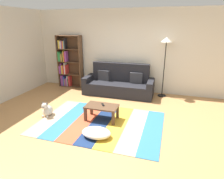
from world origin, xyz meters
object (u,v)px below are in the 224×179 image
object	(u,v)px
coffee_table	(102,108)
dog	(47,110)
standing_lamp	(166,48)
bookshelf	(67,63)
couch	(119,84)
pouf	(96,133)
tv_remote	(103,105)

from	to	relation	value
coffee_table	dog	world-z (taller)	dog
standing_lamp	dog	bearing A→B (deg)	-138.94
coffee_table	standing_lamp	size ratio (longest dim) A/B	0.42
bookshelf	coffee_table	size ratio (longest dim) A/B	2.40
couch	pouf	xyz separation A→B (m)	(0.25, -2.67, -0.24)
dog	tv_remote	bearing A→B (deg)	10.30
tv_remote	standing_lamp	bearing A→B (deg)	25.55
dog	coffee_table	bearing A→B (deg)	8.75
coffee_table	tv_remote	distance (m)	0.09
tv_remote	pouf	bearing A→B (deg)	-112.98
bookshelf	standing_lamp	bearing A→B (deg)	-1.05
bookshelf	standing_lamp	world-z (taller)	bookshelf
standing_lamp	tv_remote	bearing A→B (deg)	-121.62
coffee_table	pouf	bearing A→B (deg)	-78.28
pouf	dog	bearing A→B (deg)	160.15
dog	couch	bearing A→B (deg)	58.63
pouf	tv_remote	size ratio (longest dim) A/B	4.05
couch	pouf	world-z (taller)	couch
couch	coffee_table	distance (m)	1.91
bookshelf	coffee_table	distance (m)	3.09
bookshelf	tv_remote	distance (m)	3.06
standing_lamp	coffee_table	bearing A→B (deg)	-121.48
bookshelf	tv_remote	xyz separation A→B (m)	(2.12, -2.14, -0.49)
couch	tv_remote	bearing A→B (deg)	-86.62
bookshelf	coffee_table	world-z (taller)	bookshelf
couch	bookshelf	xyz separation A→B (m)	(-2.01, 0.28, 0.53)
pouf	dog	world-z (taller)	dog
couch	tv_remote	world-z (taller)	couch
standing_lamp	tv_remote	distance (m)	2.71
pouf	tv_remote	distance (m)	0.87
tv_remote	couch	bearing A→B (deg)	60.55
pouf	dog	xyz separation A→B (m)	(-1.54, 0.56, 0.06)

